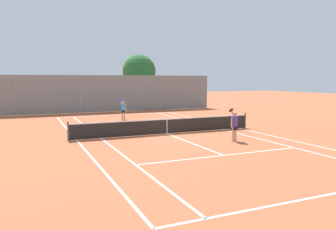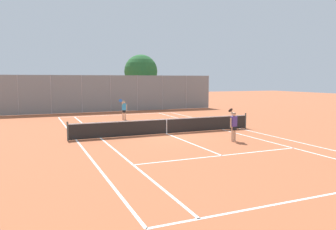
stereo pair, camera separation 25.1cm
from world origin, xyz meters
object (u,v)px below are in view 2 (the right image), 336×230
object	(u,v)px
player_near_side	(234,124)
player_far_left	(124,109)
tennis_net	(167,126)
tree_behind_left	(141,72)
loose_tennis_ball_1	(118,129)
loose_tennis_ball_2	(113,125)

from	to	relation	value
player_near_side	player_far_left	distance (m)	12.00
tennis_net	player_near_side	bearing A→B (deg)	-56.75
player_far_left	tennis_net	bearing A→B (deg)	-85.96
tennis_net	tree_behind_left	bearing A→B (deg)	76.37
player_far_left	loose_tennis_ball_1	bearing A→B (deg)	-110.10
player_far_left	tree_behind_left	world-z (taller)	tree_behind_left
player_near_side	player_far_left	world-z (taller)	same
player_near_side	loose_tennis_ball_2	bearing A→B (deg)	117.13
loose_tennis_ball_1	tennis_net	bearing A→B (deg)	-51.27
tennis_net	loose_tennis_ball_1	bearing A→B (deg)	128.73
player_far_left	loose_tennis_ball_1	size ratio (longest dim) A/B	26.88
player_near_side	loose_tennis_ball_2	world-z (taller)	player_near_side
player_near_side	player_far_left	size ratio (longest dim) A/B	1.00
player_near_side	tree_behind_left	xyz separation A→B (m)	(2.22, 22.89, 3.32)
loose_tennis_ball_1	loose_tennis_ball_2	distance (m)	2.26
loose_tennis_ball_1	tree_behind_left	distance (m)	18.17
player_near_side	tennis_net	bearing A→B (deg)	123.25
tree_behind_left	loose_tennis_ball_1	bearing A→B (deg)	-113.42
loose_tennis_ball_1	loose_tennis_ball_2	bearing A→B (deg)	84.07
tennis_net	tree_behind_left	size ratio (longest dim) A/B	1.89
tennis_net	player_far_left	size ratio (longest dim) A/B	6.76
player_far_left	loose_tennis_ball_1	world-z (taller)	player_far_left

